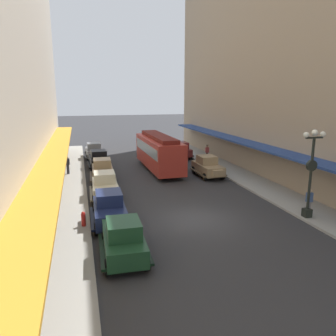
# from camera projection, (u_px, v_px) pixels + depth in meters

# --- Properties ---
(ground_plane) EXTENTS (200.00, 200.00, 0.00)m
(ground_plane) POSITION_uv_depth(u_px,v_px,m) (195.00, 219.00, 19.38)
(ground_plane) COLOR #2D2D30
(sidewalk_left) EXTENTS (3.00, 60.00, 0.15)m
(sidewalk_left) POSITION_uv_depth(u_px,v_px,m) (62.00, 232.00, 17.44)
(sidewalk_left) COLOR #99968E
(sidewalk_left) RESTS_ON ground
(sidewalk_right) EXTENTS (3.00, 60.00, 0.15)m
(sidewalk_right) POSITION_uv_depth(u_px,v_px,m) (303.00, 207.00, 21.28)
(sidewalk_right) COLOR #99968E
(sidewalk_right) RESTS_ON ground
(parked_car_0) EXTENTS (2.21, 4.29, 1.84)m
(parked_car_0) POSITION_uv_depth(u_px,v_px,m) (110.00, 208.00, 18.48)
(parked_car_0) COLOR #19234C
(parked_car_0) RESTS_ON ground
(parked_car_1) EXTENTS (2.26, 4.30, 1.84)m
(parked_car_1) POSITION_uv_depth(u_px,v_px,m) (94.00, 150.00, 37.39)
(parked_car_1) COLOR slate
(parked_car_1) RESTS_ON ground
(parked_car_2) EXTENTS (2.23, 4.29, 1.84)m
(parked_car_2) POSITION_uv_depth(u_px,v_px,m) (105.00, 185.00, 23.11)
(parked_car_2) COLOR beige
(parked_car_2) RESTS_ON ground
(parked_car_3) EXTENTS (2.20, 4.28, 1.84)m
(parked_car_3) POSITION_uv_depth(u_px,v_px,m) (208.00, 166.00, 29.28)
(parked_car_3) COLOR #997F5B
(parked_car_3) RESTS_ON ground
(parked_car_4) EXTENTS (2.26, 4.30, 1.84)m
(parked_car_4) POSITION_uv_depth(u_px,v_px,m) (99.00, 159.00, 32.52)
(parked_car_4) COLOR black
(parked_car_4) RESTS_ON ground
(parked_car_5) EXTENTS (2.26, 4.30, 1.84)m
(parked_car_5) POSITION_uv_depth(u_px,v_px,m) (102.00, 170.00, 27.86)
(parked_car_5) COLOR #997F5B
(parked_car_5) RESTS_ON ground
(parked_car_6) EXTENTS (2.30, 4.31, 1.84)m
(parked_car_6) POSITION_uv_depth(u_px,v_px,m) (180.00, 150.00, 38.02)
(parked_car_6) COLOR #591919
(parked_car_6) RESTS_ON ground
(parked_car_7) EXTENTS (2.23, 4.29, 1.84)m
(parked_car_7) POSITION_uv_depth(u_px,v_px,m) (123.00, 238.00, 14.64)
(parked_car_7) COLOR #193D23
(parked_car_7) RESTS_ON ground
(streetcar) EXTENTS (2.67, 9.64, 3.46)m
(streetcar) POSITION_uv_depth(u_px,v_px,m) (159.00, 151.00, 31.43)
(streetcar) COLOR #A52D23
(streetcar) RESTS_ON ground
(lamp_post_with_clock) EXTENTS (1.42, 0.44, 5.16)m
(lamp_post_with_clock) POSITION_uv_depth(u_px,v_px,m) (311.00, 170.00, 18.73)
(lamp_post_with_clock) COLOR black
(lamp_post_with_clock) RESTS_ON sidewalk_right
(fire_hydrant) EXTENTS (0.24, 0.24, 0.82)m
(fire_hydrant) POSITION_uv_depth(u_px,v_px,m) (83.00, 219.00, 17.93)
(fire_hydrant) COLOR #B21E19
(fire_hydrant) RESTS_ON sidewalk_left
(pedestrian_0) EXTENTS (0.36, 0.28, 1.67)m
(pedestrian_0) POSITION_uv_depth(u_px,v_px,m) (207.00, 152.00, 35.81)
(pedestrian_0) COLOR #4C4238
(pedestrian_0) RESTS_ON sidewalk_right
(pedestrian_1) EXTENTS (0.36, 0.24, 1.64)m
(pedestrian_1) POSITION_uv_depth(u_px,v_px,m) (68.00, 165.00, 29.61)
(pedestrian_1) COLOR #2D2D33
(pedestrian_1) RESTS_ON sidewalk_left
(pedestrian_3) EXTENTS (0.36, 0.24, 1.64)m
(pedestrian_3) POSITION_uv_depth(u_px,v_px,m) (309.00, 202.00, 19.40)
(pedestrian_3) COLOR slate
(pedestrian_3) RESTS_ON sidewalk_right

